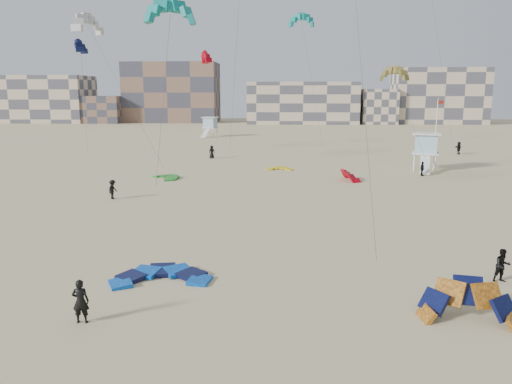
# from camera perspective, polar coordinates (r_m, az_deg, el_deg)

# --- Properties ---
(ground) EXTENTS (320.00, 320.00, 0.00)m
(ground) POSITION_cam_1_polar(r_m,az_deg,el_deg) (23.55, -10.68, -11.00)
(ground) COLOR #C6B484
(ground) RESTS_ON ground
(kite_ground_blue) EXTENTS (4.99, 5.17, 0.98)m
(kite_ground_blue) POSITION_cam_1_polar(r_m,az_deg,el_deg) (24.80, -10.79, -9.84)
(kite_ground_blue) COLOR blue
(kite_ground_blue) RESTS_ON ground
(kite_ground_orange) EXTENTS (4.44, 4.36, 3.76)m
(kite_ground_orange) POSITION_cam_1_polar(r_m,az_deg,el_deg) (22.00, 23.02, -13.39)
(kite_ground_orange) COLOR orange
(kite_ground_orange) RESTS_ON ground
(kite_ground_green) EXTENTS (4.79, 4.75, 0.88)m
(kite_ground_green) POSITION_cam_1_polar(r_m,az_deg,el_deg) (53.44, -10.22, 1.54)
(kite_ground_green) COLOR #278B21
(kite_ground_green) RESTS_ON ground
(kite_ground_red_far) EXTENTS (3.62, 3.54, 3.18)m
(kite_ground_red_far) POSITION_cam_1_polar(r_m,az_deg,el_deg) (52.33, 10.73, 1.32)
(kite_ground_red_far) COLOR #B80307
(kite_ground_red_far) RESTS_ON ground
(kite_ground_yellow) EXTENTS (2.97, 3.14, 0.99)m
(kite_ground_yellow) POSITION_cam_1_polar(r_m,az_deg,el_deg) (58.57, 2.70, 2.55)
(kite_ground_yellow) COLOR #F9FF09
(kite_ground_yellow) RESTS_ON ground
(kitesurfer_main) EXTENTS (0.69, 0.49, 1.78)m
(kitesurfer_main) POSITION_cam_1_polar(r_m,az_deg,el_deg) (20.98, -19.41, -11.69)
(kitesurfer_main) COLOR black
(kitesurfer_main) RESTS_ON ground
(kitesurfer_b) EXTENTS (0.89, 0.75, 1.63)m
(kitesurfer_b) POSITION_cam_1_polar(r_m,az_deg,el_deg) (26.57, 26.35, -7.55)
(kitesurfer_b) COLOR black
(kitesurfer_b) RESTS_ON ground
(kitesurfer_c) EXTENTS (0.83, 1.17, 1.64)m
(kitesurfer_c) POSITION_cam_1_polar(r_m,az_deg,el_deg) (43.93, -16.06, 0.28)
(kitesurfer_c) COLOR black
(kitesurfer_c) RESTS_ON ground
(kitesurfer_d) EXTENTS (0.49, 0.96, 1.58)m
(kitesurfer_d) POSITION_cam_1_polar(r_m,az_deg,el_deg) (57.10, 18.47, 2.55)
(kitesurfer_d) COLOR black
(kitesurfer_d) RESTS_ON ground
(kitesurfer_e) EXTENTS (1.01, 0.83, 1.77)m
(kitesurfer_e) POSITION_cam_1_polar(r_m,az_deg,el_deg) (69.10, -5.08, 4.58)
(kitesurfer_e) COLOR black
(kitesurfer_e) RESTS_ON ground
(kitesurfer_f) EXTENTS (0.76, 1.77, 1.85)m
(kitesurfer_f) POSITION_cam_1_polar(r_m,az_deg,el_deg) (79.26, 22.15, 4.68)
(kitesurfer_f) COLOR black
(kitesurfer_f) RESTS_ON ground
(kite_fly_teal_a) EXTENTS (4.99, 6.66, 14.86)m
(kite_fly_teal_a) POSITION_cam_1_polar(r_m,az_deg,el_deg) (38.59, -9.76, 19.41)
(kite_fly_teal_a) COLOR teal
(kite_fly_teal_a) RESTS_ON ground
(kite_fly_grey) EXTENTS (11.36, 6.23, 16.43)m
(kite_fly_grey) POSITION_cam_1_polar(r_m,az_deg,el_deg) (60.82, -18.67, 17.55)
(kite_fly_grey) COLOR white
(kite_fly_grey) RESTS_ON ground
(kite_fly_olive) EXTENTS (5.82, 3.93, 10.85)m
(kite_fly_olive) POSITION_cam_1_polar(r_m,az_deg,el_deg) (56.60, 15.48, 12.75)
(kite_fly_olive) COLOR olive
(kite_fly_olive) RESTS_ON ground
(kite_fly_navy) EXTENTS (4.07, 3.99, 15.23)m
(kite_fly_navy) POSITION_cam_1_polar(r_m,az_deg,el_deg) (74.24, -19.38, 15.31)
(kite_fly_navy) COLOR #0C1040
(kite_fly_navy) RESTS_ON ground
(kite_fly_teal_b) EXTENTS (5.24, 10.90, 20.16)m
(kite_fly_teal_b) POSITION_cam_1_polar(r_m,az_deg,el_deg) (84.14, 5.24, 18.84)
(kite_fly_teal_b) COLOR teal
(kite_fly_teal_b) RESTS_ON ground
(kite_fly_red) EXTENTS (4.43, 4.38, 14.48)m
(kite_fly_red) POSITION_cam_1_polar(r_m,az_deg,el_deg) (80.33, -5.71, 14.98)
(kite_fly_red) COLOR #B80307
(kite_fly_red) RESTS_ON ground
(lifeguard_tower_near) EXTENTS (3.72, 6.29, 4.32)m
(lifeguard_tower_near) POSITION_cam_1_polar(r_m,az_deg,el_deg) (61.42, 18.80, 4.38)
(lifeguard_tower_near) COLOR white
(lifeguard_tower_near) RESTS_ON ground
(lifeguard_tower_far) EXTENTS (3.42, 5.82, 4.02)m
(lifeguard_tower_far) POSITION_cam_1_polar(r_m,az_deg,el_deg) (104.08, -5.26, 7.42)
(lifeguard_tower_far) COLOR white
(lifeguard_tower_far) RESTS_ON ground
(flagpole) EXTENTS (0.68, 0.10, 8.32)m
(flagpole) POSITION_cam_1_polar(r_m,az_deg,el_deg) (61.45, 19.87, 6.39)
(flagpole) COLOR white
(flagpole) RESTS_ON ground
(condo_west_a) EXTENTS (30.00, 15.00, 14.00)m
(condo_west_a) POSITION_cam_1_polar(r_m,az_deg,el_deg) (168.97, -23.37, 9.71)
(condo_west_a) COLOR #CAB594
(condo_west_a) RESTS_ON ground
(condo_west_b) EXTENTS (28.00, 14.00, 18.00)m
(condo_west_b) POSITION_cam_1_polar(r_m,az_deg,el_deg) (159.13, -9.54, 11.14)
(condo_west_b) COLOR brown
(condo_west_b) RESTS_ON ground
(condo_mid) EXTENTS (32.00, 16.00, 12.00)m
(condo_mid) POSITION_cam_1_polar(r_m,az_deg,el_deg) (151.19, 5.31, 10.11)
(condo_mid) COLOR #CAB594
(condo_mid) RESTS_ON ground
(condo_east) EXTENTS (26.00, 14.00, 16.00)m
(condo_east) POSITION_cam_1_polar(r_m,az_deg,el_deg) (159.40, 20.07, 10.27)
(condo_east) COLOR #CAB594
(condo_east) RESTS_ON ground
(condo_fill_left) EXTENTS (12.00, 10.00, 8.00)m
(condo_fill_left) POSITION_cam_1_polar(r_m,az_deg,el_deg) (159.20, -17.10, 9.01)
(condo_fill_left) COLOR brown
(condo_fill_left) RESTS_ON ground
(condo_fill_right) EXTENTS (10.00, 10.00, 10.00)m
(condo_fill_right) POSITION_cam_1_polar(r_m,az_deg,el_deg) (151.46, 13.79, 9.46)
(condo_fill_right) COLOR #CAB594
(condo_fill_right) RESTS_ON ground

